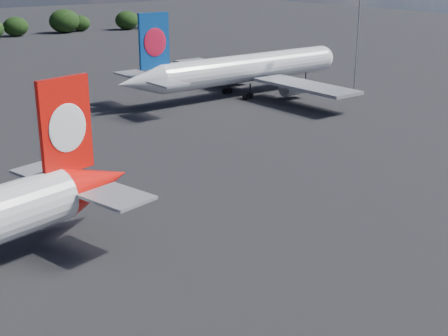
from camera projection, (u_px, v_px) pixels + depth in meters
china_southern_airliner at (241, 70)px, 114.05m from camera, size 48.79×46.32×15.96m
floodlight_mast_near at (359, 14)px, 112.08m from camera, size 1.60×1.60×22.90m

